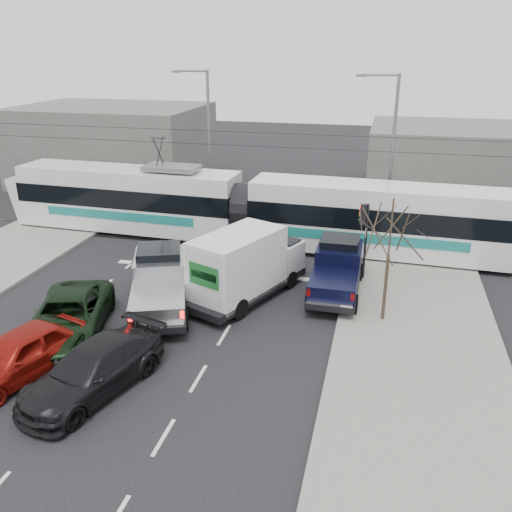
% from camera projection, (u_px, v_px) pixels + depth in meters
% --- Properties ---
extents(ground, '(120.00, 120.00, 0.00)m').
position_uv_depth(ground, '(183.00, 330.00, 21.23)').
color(ground, black).
rests_on(ground, ground).
extents(sidewalk_right, '(6.00, 60.00, 0.15)m').
position_uv_depth(sidewalk_right, '(421.00, 357.00, 19.23)').
color(sidewalk_right, gray).
rests_on(sidewalk_right, ground).
extents(rails, '(60.00, 1.60, 0.03)m').
position_uv_depth(rails, '(246.00, 244.00, 30.28)').
color(rails, '#33302D').
rests_on(rails, ground).
extents(building_left, '(14.00, 10.00, 6.00)m').
position_uv_depth(building_left, '(114.00, 144.00, 43.10)').
color(building_left, slate).
rests_on(building_left, ground).
extents(building_right, '(12.00, 10.00, 5.00)m').
position_uv_depth(building_right, '(454.00, 161.00, 39.41)').
color(building_right, slate).
rests_on(building_right, ground).
extents(bare_tree, '(2.40, 2.40, 5.00)m').
position_uv_depth(bare_tree, '(391.00, 233.00, 20.45)').
color(bare_tree, '#47382B').
rests_on(bare_tree, ground).
extents(traffic_signal, '(0.44, 0.44, 3.60)m').
position_uv_depth(traffic_signal, '(364.00, 225.00, 24.69)').
color(traffic_signal, black).
rests_on(traffic_signal, ground).
extents(street_lamp_near, '(2.38, 0.25, 9.00)m').
position_uv_depth(street_lamp_near, '(389.00, 146.00, 30.43)').
color(street_lamp_near, slate).
rests_on(street_lamp_near, ground).
extents(street_lamp_far, '(2.38, 0.25, 9.00)m').
position_uv_depth(street_lamp_far, '(206.00, 133.00, 34.76)').
color(street_lamp_far, slate).
rests_on(street_lamp_far, ground).
extents(catenary, '(60.00, 0.20, 7.00)m').
position_uv_depth(catenary, '(246.00, 176.00, 28.86)').
color(catenary, black).
rests_on(catenary, ground).
extents(tram, '(27.57, 3.93, 5.61)m').
position_uv_depth(tram, '(244.00, 208.00, 29.95)').
color(tram, white).
rests_on(tram, ground).
extents(silver_pickup, '(4.23, 6.64, 2.29)m').
position_uv_depth(silver_pickup, '(160.00, 280.00, 22.93)').
color(silver_pickup, black).
rests_on(silver_pickup, ground).
extents(box_truck, '(4.42, 6.62, 3.14)m').
position_uv_depth(box_truck, '(246.00, 266.00, 23.29)').
color(box_truck, black).
rests_on(box_truck, ground).
extents(navy_pickup, '(2.15, 5.47, 2.30)m').
position_uv_depth(navy_pickup, '(337.00, 268.00, 24.15)').
color(navy_pickup, black).
rests_on(navy_pickup, ground).
extents(green_car, '(4.17, 6.18, 1.57)m').
position_uv_depth(green_car, '(69.00, 316.00, 20.63)').
color(green_car, black).
rests_on(green_car, ground).
extents(red_car, '(3.33, 5.16, 1.64)m').
position_uv_depth(red_car, '(19.00, 354.00, 18.03)').
color(red_car, maroon).
rests_on(red_car, ground).
extents(dark_car, '(3.61, 5.70, 1.54)m').
position_uv_depth(dark_car, '(93.00, 370.00, 17.25)').
color(dark_car, black).
rests_on(dark_car, ground).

